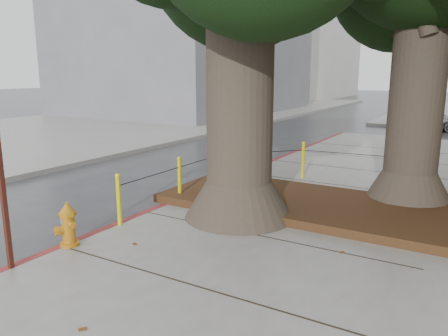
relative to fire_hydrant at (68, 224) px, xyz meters
The scene contains 11 objects.
ground 1.97m from the fire_hydrant, ahead, with size 140.00×140.00×0.00m, color #28282B.
sidewalk_opposite 15.65m from the fire_hydrant, 140.67° to the left, with size 14.00×60.00×0.15m, color slate.
curb_red 2.45m from the fire_hydrant, 92.33° to the left, with size 0.14×26.00×0.16m, color maroon.
planter_bed 4.74m from the fire_hydrant, 53.69° to the left, with size 6.40×2.60×0.16m, color black.
building_far_grey 26.12m from the fire_hydrant, 120.87° to the left, with size 12.00×16.00×12.00m, color slate.
building_far_white 47.90m from the fire_hydrant, 108.58° to the left, with size 12.00×18.00×15.00m, color silver.
bollard_ring 4.41m from the fire_hydrant, 76.43° to the left, with size 3.79×5.39×0.95m.
fire_hydrant is the anchor object (origin of this frame).
signpost 1.50m from the fire_hydrant, 92.86° to the right, with size 0.26×0.06×2.64m.
car_silver 19.86m from the fire_hydrant, 81.49° to the left, with size 1.44×3.59×1.22m, color #98989C.
car_dark 18.45m from the fire_hydrant, 113.38° to the left, with size 1.49×3.65×1.06m, color black.
Camera 1 is at (3.49, -4.20, 2.81)m, focal length 35.00 mm.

